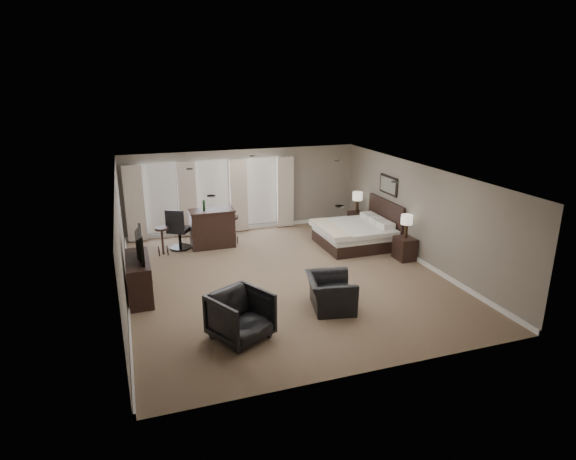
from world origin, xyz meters
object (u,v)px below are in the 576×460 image
object	(u,v)px
nightstand_far	(356,221)
dresser	(139,278)
nightstand_near	(405,249)
bar_stool_left	(163,241)
lamp_near	(406,226)
tv	(137,256)
bed	(352,225)
bar_counter	(212,228)
desk_chair	(179,228)
armchair_near	(330,287)
armchair_far	(241,314)
bar_stool_right	(232,229)
lamp_far	(357,202)

from	to	relation	value
nightstand_far	dresser	xyz separation A→B (m)	(-6.92, -3.04, 0.17)
nightstand_near	bar_stool_left	size ratio (longest dim) A/B	0.78
lamp_near	tv	distance (m)	6.92
bed	bar_stool_left	xyz separation A→B (m)	(-5.30, 1.06, -0.26)
dresser	bar_stool_left	xyz separation A→B (m)	(0.73, 2.65, -0.06)
nightstand_far	tv	xyz separation A→B (m)	(-6.92, -3.04, 0.71)
dresser	bar_counter	xyz separation A→B (m)	(2.17, 2.84, 0.10)
dresser	desk_chair	bearing A→B (deg)	67.41
nightstand_near	armchair_near	xyz separation A→B (m)	(-3.09, -2.03, 0.17)
dresser	armchair_far	xyz separation A→B (m)	(1.73, -2.50, 0.05)
nightstand_near	bar_stool_left	distance (m)	6.68
desk_chair	bar_stool_left	bearing A→B (deg)	64.10
nightstand_far	armchair_near	bearing A→B (deg)	-122.05
tv	bar_stool_left	bearing A→B (deg)	-15.44
nightstand_near	dresser	distance (m)	6.92
lamp_near	bar_counter	distance (m)	5.48
nightstand_near	bar_stool_right	size ratio (longest dim) A/B	0.76
lamp_far	bar_stool_left	distance (m)	6.22
bar_stool_left	bed	bearing A→B (deg)	-11.26
nightstand_near	tv	xyz separation A→B (m)	(-6.92, -0.14, 0.69)
desk_chair	armchair_near	bearing A→B (deg)	148.64
bed	dresser	distance (m)	6.24
nightstand_near	dresser	bearing A→B (deg)	-178.84
tv	armchair_near	xyz separation A→B (m)	(3.83, -1.89, -0.51)
bed	lamp_near	distance (m)	1.72
lamp_near	dresser	distance (m)	6.94
armchair_near	bar_stool_right	world-z (taller)	armchair_near
bar_stool_left	bar_stool_right	bearing A→B (deg)	10.65
lamp_far	armchair_far	size ratio (longest dim) A/B	0.66
bar_counter	tv	bearing A→B (deg)	-127.34
bed	armchair_far	world-z (taller)	bed
nightstand_near	bar_stool_right	distance (m)	5.04
tv	bar_stool_left	size ratio (longest dim) A/B	1.43
nightstand_far	dresser	size ratio (longest dim) A/B	0.36
bar_stool_right	dresser	bearing A→B (deg)	-132.71
armchair_near	bar_stool_left	xyz separation A→B (m)	(-3.10, 4.54, -0.09)
bed	nightstand_far	distance (m)	1.74
nightstand_near	dresser	xyz separation A→B (m)	(-6.92, -0.14, 0.15)
lamp_far	armchair_far	world-z (taller)	lamp_far
bar_stool_right	desk_chair	bearing A→B (deg)	-178.09
nightstand_far	desk_chair	size ratio (longest dim) A/B	0.47
nightstand_far	desk_chair	world-z (taller)	desk_chair
nightstand_far	lamp_far	xyz separation A→B (m)	(0.00, 0.00, 0.62)
bar_stool_left	desk_chair	bearing A→B (deg)	33.48
nightstand_near	dresser	world-z (taller)	dresser
tv	armchair_near	world-z (taller)	tv
nightstand_near	armchair_far	distance (m)	5.83
nightstand_far	lamp_far	world-z (taller)	lamp_far
tv	armchair_near	size ratio (longest dim) A/B	1.03
bar_counter	bed	bearing A→B (deg)	-17.94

